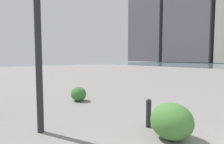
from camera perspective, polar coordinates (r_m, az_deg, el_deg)
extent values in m
cube|color=#5B5660|center=(74.01, 23.32, 17.01)|extent=(16.24, 11.99, 36.31)
cube|color=#5B5660|center=(83.91, 12.49, 12.69)|extent=(15.85, 14.72, 27.57)
cylinder|color=#232328|center=(4.35, -21.51, 11.10)|extent=(0.14, 0.14, 4.33)
cylinder|color=#232328|center=(4.61, 10.98, -12.70)|extent=(0.12, 0.12, 0.57)
sphere|color=#232328|center=(4.52, 11.04, -8.76)|extent=(0.13, 0.13, 0.13)
ellipsoid|color=#477F38|center=(4.06, 17.57, -13.99)|extent=(0.86, 0.78, 0.73)
ellipsoid|color=#387533|center=(7.23, -10.07, -6.56)|extent=(0.62, 0.56, 0.53)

